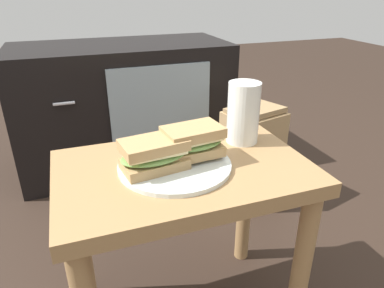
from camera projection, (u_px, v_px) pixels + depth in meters
name	position (u px, v px, depth m)	size (l,w,h in m)	color
side_table	(184.00, 200.00, 0.82)	(0.56, 0.36, 0.46)	#A37A4C
tv_cabinet	(125.00, 106.00, 1.67)	(0.96, 0.46, 0.58)	black
plate	(174.00, 165.00, 0.77)	(0.25, 0.25, 0.01)	silver
sandwich_front	(154.00, 154.00, 0.74)	(0.16, 0.11, 0.07)	tan
sandwich_back	(193.00, 141.00, 0.78)	(0.14, 0.10, 0.07)	tan
beer_glass	(243.00, 114.00, 0.87)	(0.08, 0.08, 0.15)	silver
paper_bag	(252.00, 155.00, 1.41)	(0.24, 0.21, 0.40)	tan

